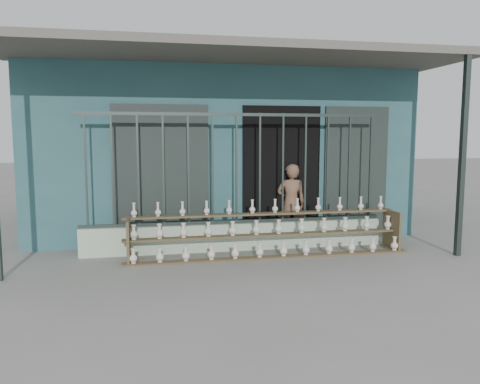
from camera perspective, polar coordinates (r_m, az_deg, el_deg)
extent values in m
plane|color=slate|center=(6.59, 1.70, -9.68)|extent=(60.00, 60.00, 0.00)
cube|color=#2B565B|center=(10.56, -3.48, 5.31)|extent=(7.00, 5.00, 3.20)
cube|color=black|center=(8.34, 4.99, 2.16)|extent=(1.40, 0.12, 2.40)
cube|color=black|center=(7.98, -9.59, 1.88)|extent=(1.60, 0.08, 2.40)
cube|color=black|center=(8.79, 13.87, 2.22)|extent=(1.20, 0.08, 2.40)
cube|color=#59544C|center=(7.61, -0.30, 16.48)|extent=(7.40, 2.00, 0.12)
cube|color=#283330|center=(7.99, 25.48, 3.84)|extent=(0.08, 0.08, 3.10)
cube|color=#B2CDAF|center=(7.77, -0.43, -5.43)|extent=(5.00, 0.20, 0.45)
cube|color=#283330|center=(7.54, -18.29, 2.50)|extent=(0.03, 0.03, 1.80)
cube|color=#283330|center=(7.50, -15.31, 2.58)|extent=(0.03, 0.03, 1.80)
cube|color=#283330|center=(7.48, -12.32, 2.65)|extent=(0.03, 0.03, 1.80)
cube|color=#283330|center=(7.49, -9.32, 2.72)|extent=(0.03, 0.03, 1.80)
cube|color=#283330|center=(7.51, -6.33, 2.78)|extent=(0.03, 0.03, 1.80)
cube|color=#283330|center=(7.55, -3.36, 2.83)|extent=(0.03, 0.03, 1.80)
cube|color=#283330|center=(7.61, -0.44, 2.88)|extent=(0.03, 0.03, 1.80)
cube|color=#283330|center=(7.70, 2.43, 2.91)|extent=(0.03, 0.03, 1.80)
cube|color=#283330|center=(7.80, 5.24, 2.94)|extent=(0.03, 0.03, 1.80)
cube|color=#283330|center=(7.92, 7.96, 2.96)|extent=(0.03, 0.03, 1.80)
cube|color=#283330|center=(8.05, 10.60, 2.97)|extent=(0.03, 0.03, 1.80)
cube|color=#283330|center=(8.21, 13.14, 2.98)|extent=(0.03, 0.03, 1.80)
cube|color=#283330|center=(8.37, 15.59, 2.98)|extent=(0.03, 0.03, 1.80)
cube|color=#283330|center=(7.60, -0.44, 9.43)|extent=(5.00, 0.04, 0.05)
cube|color=#283330|center=(7.72, -0.43, -3.61)|extent=(5.00, 0.04, 0.05)
cube|color=brown|center=(7.30, 3.84, -7.95)|extent=(4.50, 0.18, 0.03)
cube|color=brown|center=(7.46, 3.36, -5.24)|extent=(4.50, 0.18, 0.03)
cube|color=brown|center=(7.64, 2.91, -2.66)|extent=(4.50, 0.18, 0.03)
cube|color=brown|center=(7.24, -13.43, -5.76)|extent=(0.04, 0.55, 0.64)
cube|color=brown|center=(8.26, 18.01, -4.36)|extent=(0.04, 0.55, 0.64)
imported|color=brown|center=(8.31, 6.23, -1.36)|extent=(0.55, 0.41, 1.39)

